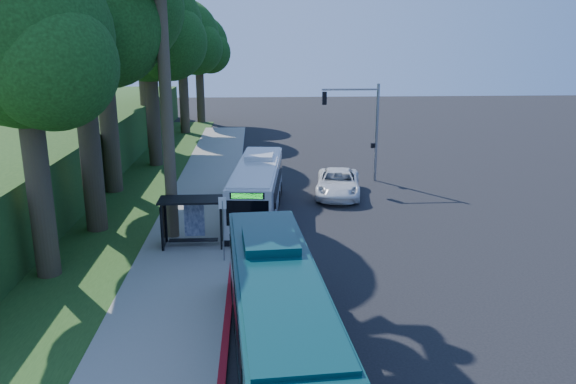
{
  "coord_description": "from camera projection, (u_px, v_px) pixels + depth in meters",
  "views": [
    {
      "loc": [
        -3.85,
        -29.37,
        10.11
      ],
      "look_at": [
        -2.08,
        1.0,
        1.71
      ],
      "focal_mm": 35.0,
      "sensor_mm": 36.0,
      "label": 1
    }
  ],
  "objects": [
    {
      "name": "bus_shelter",
      "position": [
        188.0,
        213.0,
        27.53
      ],
      "size": [
        3.2,
        1.51,
        2.55
      ],
      "color": "black",
      "rests_on": "ground"
    },
    {
      "name": "tree_2",
      "position": [
        149.0,
        32.0,
        43.1
      ],
      "size": [
        8.82,
        8.4,
        15.12
      ],
      "color": "#382B1E",
      "rests_on": "ground"
    },
    {
      "name": "ground",
      "position": [
        326.0,
        226.0,
        31.17
      ],
      "size": [
        140.0,
        140.0,
        0.0
      ],
      "primitive_type": "plane",
      "color": "black",
      "rests_on": "ground"
    },
    {
      "name": "tree_0",
      "position": [
        79.0,
        14.0,
        27.48
      ],
      "size": [
        8.4,
        8.0,
        15.7
      ],
      "color": "#382B1E",
      "rests_on": "ground"
    },
    {
      "name": "sidewalk",
      "position": [
        194.0,
        227.0,
        30.75
      ],
      "size": [
        4.5,
        70.0,
        0.12
      ],
      "primitive_type": "cube",
      "color": "gray",
      "rests_on": "ground"
    },
    {
      "name": "tree_4",
      "position": [
        182.0,
        41.0,
        58.72
      ],
      "size": [
        8.4,
        8.0,
        14.14
      ],
      "color": "#382B1E",
      "rests_on": "ground"
    },
    {
      "name": "teal_bus",
      "position": [
        277.0,
        312.0,
        17.67
      ],
      "size": [
        3.45,
        12.27,
        3.61
      ],
      "rotation": [
        0.0,
        0.0,
        0.07
      ],
      "color": "#0A3538",
      "rests_on": "ground"
    },
    {
      "name": "stop_sign_pole",
      "position": [
        223.0,
        220.0,
        25.5
      ],
      "size": [
        0.35,
        0.06,
        3.17
      ],
      "color": "gray",
      "rests_on": "ground"
    },
    {
      "name": "pickup",
      "position": [
        338.0,
        183.0,
        36.96
      ],
      "size": [
        3.68,
        6.4,
        1.68
      ],
      "primitive_type": "imported",
      "rotation": [
        0.0,
        0.0,
        -0.15
      ],
      "color": "white",
      "rests_on": "ground"
    },
    {
      "name": "red_curb",
      "position": [
        234.0,
        253.0,
        27.03
      ],
      "size": [
        0.25,
        30.0,
        0.13
      ],
      "primitive_type": "cube",
      "color": "maroon",
      "rests_on": "ground"
    },
    {
      "name": "tree_3",
      "position": [
        142.0,
        16.0,
        50.28
      ],
      "size": [
        10.08,
        9.6,
        17.28
      ],
      "color": "#382B1E",
      "rests_on": "ground"
    },
    {
      "name": "tree_6",
      "position": [
        24.0,
        48.0,
        22.08
      ],
      "size": [
        7.56,
        7.2,
        13.74
      ],
      "color": "#382B1E",
      "rests_on": "ground"
    },
    {
      "name": "white_bus",
      "position": [
        258.0,
        188.0,
        32.78
      ],
      "size": [
        3.4,
        11.34,
        3.33
      ],
      "rotation": [
        0.0,
        0.0,
        -0.09
      ],
      "color": "silver",
      "rests_on": "ground"
    },
    {
      "name": "traffic_signal_pole",
      "position": [
        363.0,
        120.0,
        39.83
      ],
      "size": [
        4.1,
        0.3,
        7.0
      ],
      "color": "gray",
      "rests_on": "ground"
    },
    {
      "name": "grass_verge",
      "position": [
        111.0,
        203.0,
        35.25
      ],
      "size": [
        8.0,
        70.0,
        0.06
      ],
      "primitive_type": "cube",
      "color": "#234719",
      "rests_on": "ground"
    },
    {
      "name": "tree_5",
      "position": [
        199.0,
        47.0,
        66.68
      ],
      "size": [
        7.35,
        7.0,
        12.86
      ],
      "color": "#382B1E",
      "rests_on": "ground"
    }
  ]
}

